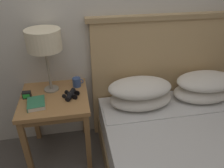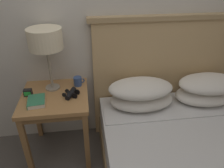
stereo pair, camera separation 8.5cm
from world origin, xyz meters
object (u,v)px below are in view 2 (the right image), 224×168
object	(u,v)px
alarm_clock	(28,93)
coffee_mug	(78,81)
binoculars_pair	(71,93)
bed	(194,157)
nightstand	(56,103)
table_lamp	(45,40)
book_on_nightstand	(36,101)

from	to	relation	value
alarm_clock	coffee_mug	bearing A→B (deg)	15.97
binoculars_pair	alarm_clock	size ratio (longest dim) A/B	2.35
alarm_clock	bed	bearing A→B (deg)	-21.80
nightstand	table_lamp	size ratio (longest dim) A/B	1.20
bed	coffee_mug	world-z (taller)	bed
binoculars_pair	coffee_mug	size ratio (longest dim) A/B	1.60
bed	book_on_nightstand	xyz separation A→B (m)	(-1.26, 0.41, 0.38)
book_on_nightstand	coffee_mug	xyz separation A→B (m)	(0.34, 0.25, 0.02)
bed	coffee_mug	bearing A→B (deg)	144.11
nightstand	bed	xyz separation A→B (m)	(1.12, -0.52, -0.28)
book_on_nightstand	binoculars_pair	world-z (taller)	binoculars_pair
bed	binoculars_pair	bearing A→B (deg)	153.47
nightstand	book_on_nightstand	distance (m)	0.21
binoculars_pair	book_on_nightstand	bearing A→B (deg)	-164.42
nightstand	coffee_mug	world-z (taller)	coffee_mug
book_on_nightstand	nightstand	bearing A→B (deg)	39.29
table_lamp	coffee_mug	xyz separation A→B (m)	(0.23, 0.02, -0.42)
table_lamp	binoculars_pair	size ratio (longest dim) A/B	3.39
table_lamp	binoculars_pair	xyz separation A→B (m)	(0.17, -0.15, -0.44)
binoculars_pair	alarm_clock	world-z (taller)	alarm_clock
nightstand	coffee_mug	bearing A→B (deg)	34.50
book_on_nightstand	alarm_clock	distance (m)	0.16
nightstand	alarm_clock	world-z (taller)	alarm_clock
alarm_clock	book_on_nightstand	bearing A→B (deg)	-55.57
book_on_nightstand	table_lamp	bearing A→B (deg)	64.73
book_on_nightstand	alarm_clock	xyz separation A→B (m)	(-0.09, 0.13, 0.01)
nightstand	binoculars_pair	xyz separation A→B (m)	(0.15, -0.03, 0.11)
table_lamp	binoculars_pair	bearing A→B (deg)	-41.77
bed	alarm_clock	bearing A→B (deg)	158.20
book_on_nightstand	coffee_mug	distance (m)	0.43
nightstand	binoculars_pair	bearing A→B (deg)	-12.61
bed	binoculars_pair	xyz separation A→B (m)	(-0.98, 0.49, 0.39)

